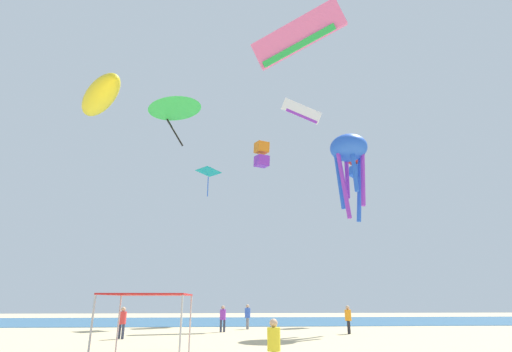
{
  "coord_description": "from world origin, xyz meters",
  "views": [
    {
      "loc": [
        -1.09,
        -15.13,
        2.19
      ],
      "look_at": [
        0.67,
        11.7,
        10.92
      ],
      "focal_mm": 26.81,
      "sensor_mm": 36.0,
      "label": 1
    }
  ],
  "objects_px": {
    "person_near_tent": "(223,316)",
    "kite_parafoil_pink": "(298,36)",
    "person_central": "(274,343)",
    "kite_parafoil_white": "(301,111)",
    "kite_box_red": "(356,165)",
    "kite_box_orange": "(262,154)",
    "person_leftmost": "(248,315)",
    "person_rightmost": "(122,320)",
    "kite_delta_green": "(174,105)",
    "canopy_tent": "(149,297)",
    "kite_diamond_teal": "(208,173)",
    "kite_inflatable_yellow": "(100,96)",
    "person_far_shore": "(348,317)",
    "kite_octopus_blue": "(349,152)"
  },
  "relations": [
    {
      "from": "kite_box_orange",
      "to": "kite_box_red",
      "type": "xyz_separation_m",
      "value": [
        10.49,
        -1.93,
        -1.82
      ]
    },
    {
      "from": "person_central",
      "to": "kite_octopus_blue",
      "type": "bearing_deg",
      "value": 158.75
    },
    {
      "from": "kite_diamond_teal",
      "to": "kite_parafoil_white",
      "type": "bearing_deg",
      "value": 49.28
    },
    {
      "from": "person_central",
      "to": "kite_inflatable_yellow",
      "type": "xyz_separation_m",
      "value": [
        -11.9,
        15.31,
        16.61
      ]
    },
    {
      "from": "person_leftmost",
      "to": "kite_octopus_blue",
      "type": "distance_m",
      "value": 15.4
    },
    {
      "from": "person_near_tent",
      "to": "kite_box_red",
      "type": "distance_m",
      "value": 23.49
    },
    {
      "from": "person_central",
      "to": "kite_parafoil_white",
      "type": "xyz_separation_m",
      "value": [
        6.1,
        24.99,
        20.9
      ]
    },
    {
      "from": "kite_inflatable_yellow",
      "to": "kite_parafoil_white",
      "type": "distance_m",
      "value": 20.89
    },
    {
      "from": "canopy_tent",
      "to": "kite_parafoil_pink",
      "type": "height_order",
      "value": "kite_parafoil_pink"
    },
    {
      "from": "person_far_shore",
      "to": "kite_diamond_teal",
      "type": "bearing_deg",
      "value": 72.71
    },
    {
      "from": "person_near_tent",
      "to": "person_rightmost",
      "type": "height_order",
      "value": "person_near_tent"
    },
    {
      "from": "kite_delta_green",
      "to": "kite_parafoil_pink",
      "type": "bearing_deg",
      "value": 95.22
    },
    {
      "from": "person_central",
      "to": "kite_box_red",
      "type": "xyz_separation_m",
      "value": [
        12.55,
        27.44,
        15.62
      ]
    },
    {
      "from": "kite_parafoil_white",
      "to": "kite_box_red",
      "type": "xyz_separation_m",
      "value": [
        6.44,
        2.45,
        -5.28
      ]
    },
    {
      "from": "person_rightmost",
      "to": "person_central",
      "type": "bearing_deg",
      "value": 158.58
    },
    {
      "from": "person_rightmost",
      "to": "kite_delta_green",
      "type": "relative_size",
      "value": 0.57
    },
    {
      "from": "canopy_tent",
      "to": "kite_parafoil_pink",
      "type": "relative_size",
      "value": 0.57
    },
    {
      "from": "kite_inflatable_yellow",
      "to": "person_rightmost",
      "type": "bearing_deg",
      "value": 21.8
    },
    {
      "from": "person_leftmost",
      "to": "kite_box_orange",
      "type": "xyz_separation_m",
      "value": [
        1.95,
        9.4,
        17.33
      ]
    },
    {
      "from": "person_rightmost",
      "to": "kite_inflatable_yellow",
      "type": "bearing_deg",
      "value": 3.35
    },
    {
      "from": "kite_parafoil_pink",
      "to": "canopy_tent",
      "type": "bearing_deg",
      "value": 53.7
    },
    {
      "from": "person_near_tent",
      "to": "kite_parafoil_white",
      "type": "relative_size",
      "value": 0.39
    },
    {
      "from": "person_near_tent",
      "to": "kite_diamond_teal",
      "type": "relative_size",
      "value": 0.66
    },
    {
      "from": "canopy_tent",
      "to": "kite_delta_green",
      "type": "distance_m",
      "value": 9.87
    },
    {
      "from": "person_near_tent",
      "to": "person_far_shore",
      "type": "height_order",
      "value": "person_far_shore"
    },
    {
      "from": "person_rightmost",
      "to": "kite_inflatable_yellow",
      "type": "distance_m",
      "value": 17.29
    },
    {
      "from": "person_near_tent",
      "to": "kite_parafoil_white",
      "type": "xyz_separation_m",
      "value": [
        7.91,
        7.78,
        20.81
      ]
    },
    {
      "from": "kite_box_red",
      "to": "kite_box_orange",
      "type": "bearing_deg",
      "value": 54.69
    },
    {
      "from": "kite_octopus_blue",
      "to": "kite_box_red",
      "type": "distance_m",
      "value": 12.36
    },
    {
      "from": "kite_parafoil_white",
      "to": "kite_box_red",
      "type": "bearing_deg",
      "value": 14.0
    },
    {
      "from": "kite_inflatable_yellow",
      "to": "person_far_shore",
      "type": "bearing_deg",
      "value": 54.81
    },
    {
      "from": "person_near_tent",
      "to": "kite_inflatable_yellow",
      "type": "bearing_deg",
      "value": -31.09
    },
    {
      "from": "person_near_tent",
      "to": "person_leftmost",
      "type": "xyz_separation_m",
      "value": [
        1.91,
        2.76,
        0.02
      ]
    },
    {
      "from": "person_rightmost",
      "to": "kite_box_red",
      "type": "bearing_deg",
      "value": -106.58
    },
    {
      "from": "person_near_tent",
      "to": "person_leftmost",
      "type": "height_order",
      "value": "person_leftmost"
    },
    {
      "from": "person_central",
      "to": "kite_inflatable_yellow",
      "type": "relative_size",
      "value": 0.23
    },
    {
      "from": "person_central",
      "to": "kite_box_orange",
      "type": "distance_m",
      "value": 34.22
    },
    {
      "from": "kite_parafoil_white",
      "to": "kite_delta_green",
      "type": "bearing_deg",
      "value": -125.67
    },
    {
      "from": "kite_inflatable_yellow",
      "to": "kite_delta_green",
      "type": "xyz_separation_m",
      "value": [
        7.48,
        -9.44,
        -5.68
      ]
    },
    {
      "from": "person_near_tent",
      "to": "kite_box_orange",
      "type": "distance_m",
      "value": 21.54
    },
    {
      "from": "canopy_tent",
      "to": "kite_box_red",
      "type": "height_order",
      "value": "kite_box_red"
    },
    {
      "from": "kite_parafoil_pink",
      "to": "kite_diamond_teal",
      "type": "relative_size",
      "value": 2.16
    },
    {
      "from": "person_far_shore",
      "to": "kite_inflatable_yellow",
      "type": "bearing_deg",
      "value": 114.0
    },
    {
      "from": "canopy_tent",
      "to": "kite_box_red",
      "type": "xyz_separation_m",
      "value": [
        17.02,
        23.86,
        14.29
      ]
    },
    {
      "from": "person_near_tent",
      "to": "kite_parafoil_pink",
      "type": "bearing_deg",
      "value": 72.97
    },
    {
      "from": "kite_box_red",
      "to": "kite_parafoil_white",
      "type": "bearing_deg",
      "value": 85.95
    },
    {
      "from": "person_near_tent",
      "to": "kite_parafoil_pink",
      "type": "height_order",
      "value": "kite_parafoil_pink"
    },
    {
      "from": "person_near_tent",
      "to": "person_far_shore",
      "type": "distance_m",
      "value": 8.83
    },
    {
      "from": "person_central",
      "to": "kite_parafoil_pink",
      "type": "height_order",
      "value": "kite_parafoil_pink"
    },
    {
      "from": "kite_box_orange",
      "to": "kite_delta_green",
      "type": "relative_size",
      "value": 0.97
    }
  ]
}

